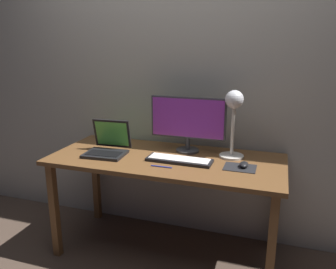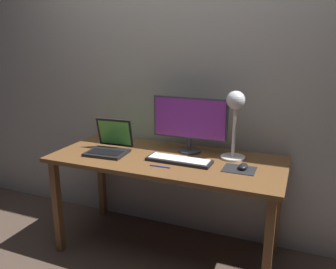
# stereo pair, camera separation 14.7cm
# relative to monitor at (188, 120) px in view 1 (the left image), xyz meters

# --- Properties ---
(ground_plane) EXTENTS (4.80, 4.80, 0.00)m
(ground_plane) POSITION_rel_monitor_xyz_m (-0.11, -0.18, -0.97)
(ground_plane) COLOR #47382D
(ground_plane) RESTS_ON ground
(back_wall) EXTENTS (4.80, 0.06, 2.60)m
(back_wall) POSITION_rel_monitor_xyz_m (-0.11, 0.22, 0.33)
(back_wall) COLOR #9E998E
(back_wall) RESTS_ON ground
(desk) EXTENTS (1.60, 0.70, 0.74)m
(desk) POSITION_rel_monitor_xyz_m (-0.11, -0.18, -0.31)
(desk) COLOR brown
(desk) RESTS_ON ground
(monitor) EXTENTS (0.54, 0.17, 0.40)m
(monitor) POSITION_rel_monitor_xyz_m (0.00, 0.00, 0.00)
(monitor) COLOR #38383A
(monitor) RESTS_ON desk
(keyboard_main) EXTENTS (0.44, 0.15, 0.03)m
(keyboard_main) POSITION_rel_monitor_xyz_m (0.01, -0.23, -0.22)
(keyboard_main) COLOR black
(keyboard_main) RESTS_ON desk
(laptop) EXTENTS (0.29, 0.29, 0.23)m
(laptop) POSITION_rel_monitor_xyz_m (-0.53, -0.21, -0.17)
(laptop) COLOR black
(laptop) RESTS_ON desk
(desk_lamp) EXTENTS (0.17, 0.17, 0.47)m
(desk_lamp) POSITION_rel_monitor_xyz_m (0.32, -0.02, 0.09)
(desk_lamp) COLOR beige
(desk_lamp) RESTS_ON desk
(mousepad) EXTENTS (0.20, 0.16, 0.00)m
(mousepad) POSITION_rel_monitor_xyz_m (0.40, -0.22, -0.23)
(mousepad) COLOR black
(mousepad) RESTS_ON desk
(mouse) EXTENTS (0.06, 0.10, 0.03)m
(mouse) POSITION_rel_monitor_xyz_m (0.43, -0.21, -0.21)
(mouse) COLOR black
(mouse) RESTS_ON mousepad
(pen) EXTENTS (0.14, 0.01, 0.01)m
(pen) POSITION_rel_monitor_xyz_m (-0.07, -0.37, -0.23)
(pen) COLOR #2633A5
(pen) RESTS_ON desk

